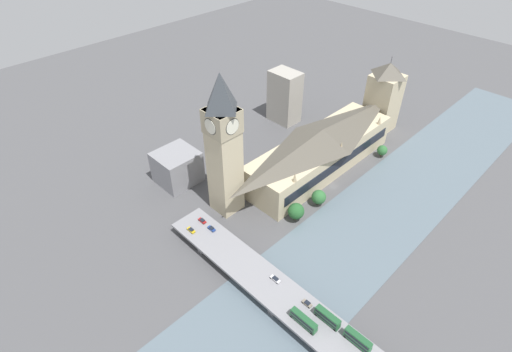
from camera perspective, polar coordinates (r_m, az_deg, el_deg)
ground_plane at (r=226.36m, az=11.03°, el=-1.49°), size 600.00×600.00×0.00m
river_water at (r=216.02m, az=17.47°, el=-5.07°), size 48.38×360.00×0.30m
parliament_hall at (r=231.25m, az=9.26°, el=3.79°), size 28.11×101.06×26.32m
clock_tower at (r=185.61m, az=-4.67°, el=4.68°), size 14.15×14.15×74.76m
victoria_tower at (r=274.22m, az=17.74°, el=10.69°), size 17.87×17.87×49.86m
road_bridge at (r=168.29m, az=3.83°, el=-16.91°), size 128.76×16.90×5.63m
double_decker_bus_lead at (r=160.92m, az=10.18°, el=-19.23°), size 10.72×2.64×4.76m
double_decker_bus_mid at (r=159.10m, az=6.81°, el=-19.77°), size 11.71×2.58×4.60m
double_decker_bus_rear at (r=158.17m, az=14.33°, el=-21.69°), size 10.74×2.59×5.10m
car_northbound_lead at (r=191.48m, az=-9.26°, el=-7.63°), size 4.55×1.89×1.43m
car_northbound_mid at (r=195.22m, az=-7.70°, el=-6.33°), size 4.47×1.90×1.35m
car_northbound_tail at (r=165.41m, az=7.31°, el=-17.59°), size 4.14×1.87×1.44m
car_southbound_lead at (r=171.07m, az=2.77°, el=-14.49°), size 4.79×1.83×1.46m
car_southbound_mid at (r=190.84m, az=-6.38°, el=-7.47°), size 4.18×1.83×1.53m
city_block_west at (r=274.11m, az=4.10°, el=11.23°), size 19.91×14.25×35.39m
city_block_center at (r=225.15m, az=-11.20°, el=1.26°), size 20.85×21.88×18.56m
tree_embankment_near at (r=210.07m, az=8.95°, el=-2.99°), size 7.60×7.60×9.10m
tree_embankment_mid at (r=199.56m, az=5.74°, el=-5.02°), size 8.28×8.28×10.21m
tree_embankment_far at (r=253.94m, az=17.58°, el=3.52°), size 6.17×6.17×7.77m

